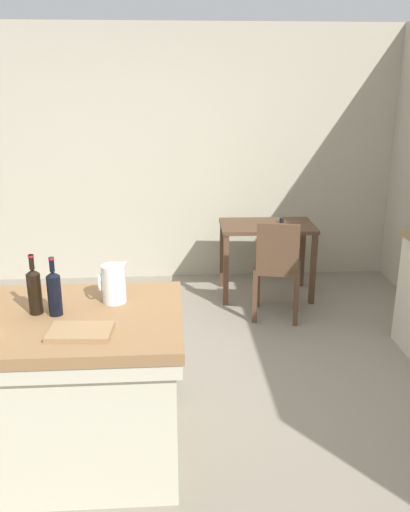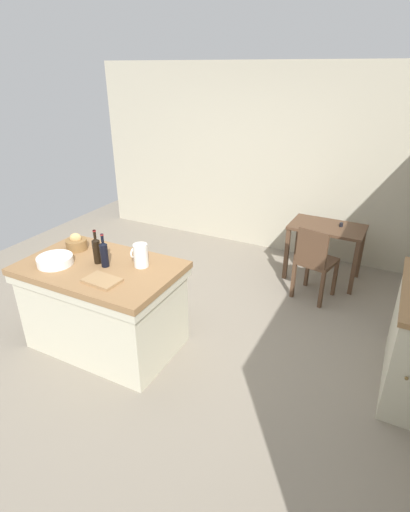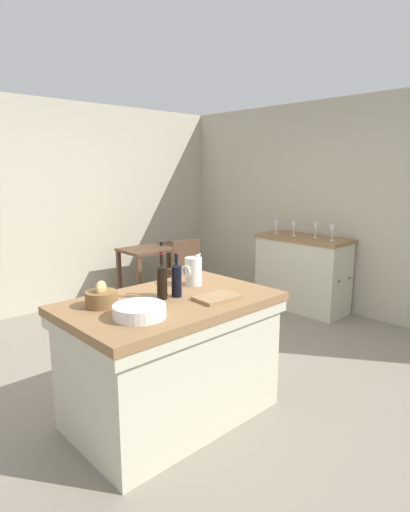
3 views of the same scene
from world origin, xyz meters
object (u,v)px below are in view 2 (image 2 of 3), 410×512
(wooden_chair, at_px, (315,261))
(bread_basket, at_px, (76,244))
(writing_desk, at_px, (326,235))
(wash_bowl, at_px, (55,260))
(wine_bottle_amber, at_px, (97,250))
(island_table, at_px, (104,303))
(pitcher, at_px, (141,255))
(wine_bottle_dark, at_px, (104,253))
(cutting_board, at_px, (102,280))

(wooden_chair, distance_m, bread_basket, 2.63)
(writing_desk, distance_m, bread_basket, 3.00)
(wash_bowl, relative_size, wine_bottle_amber, 0.99)
(island_table, relative_size, writing_desk, 1.59)
(writing_desk, height_order, bread_basket, bread_basket)
(writing_desk, xyz_separation_m, pitcher, (-1.25, -2.19, 0.38))
(pitcher, bearing_deg, wash_bowl, -155.59)
(wine_bottle_dark, bearing_deg, pitcher, 27.55)
(writing_desk, relative_size, wooden_chair, 1.00)
(cutting_board, bearing_deg, island_table, 135.28)
(wooden_chair, height_order, wash_bowl, wash_bowl)
(cutting_board, relative_size, wine_bottle_dark, 0.96)
(cutting_board, bearing_deg, wooden_chair, 55.52)
(wooden_chair, height_order, wine_bottle_dark, wine_bottle_dark)
(pitcher, height_order, bread_basket, pitcher)
(wooden_chair, xyz_separation_m, wine_bottle_dark, (-1.54, -1.77, 0.51))
(wooden_chair, relative_size, cutting_board, 3.01)
(wash_bowl, bearing_deg, wine_bottle_amber, 31.76)
(island_table, bearing_deg, pitcher, 24.68)
(wine_bottle_dark, bearing_deg, cutting_board, -55.98)
(island_table, xyz_separation_m, pitcher, (0.36, 0.16, 0.52))
(bread_basket, xyz_separation_m, wine_bottle_amber, (0.39, -0.14, 0.07))
(wash_bowl, bearing_deg, wooden_chair, 44.57)
(island_table, height_order, cutting_board, cutting_board)
(writing_desk, bearing_deg, pitcher, -119.83)
(cutting_board, height_order, wine_bottle_amber, wine_bottle_amber)
(wine_bottle_dark, bearing_deg, bread_basket, 161.64)
(writing_desk, xyz_separation_m, wine_bottle_dark, (-1.54, -2.34, 0.40))
(island_table, xyz_separation_m, bread_basket, (-0.43, 0.18, 0.47))
(wooden_chair, relative_size, pitcher, 3.57)
(wooden_chair, height_order, bread_basket, bread_basket)
(writing_desk, height_order, wine_bottle_dark, wine_bottle_dark)
(wash_bowl, relative_size, wine_bottle_dark, 1.02)
(pitcher, bearing_deg, island_table, -155.32)
(bread_basket, relative_size, wine_bottle_amber, 0.63)
(wine_bottle_amber, bearing_deg, island_table, -43.68)
(writing_desk, xyz_separation_m, wooden_chair, (-0.00, -0.57, -0.11))
(pitcher, distance_m, wine_bottle_dark, 0.33)
(wash_bowl, distance_m, wine_bottle_dark, 0.48)
(pitcher, relative_size, wash_bowl, 0.80)
(bread_basket, height_order, wine_bottle_amber, wine_bottle_amber)
(island_table, relative_size, wine_bottle_amber, 4.50)
(bread_basket, distance_m, wine_bottle_amber, 0.42)
(writing_desk, height_order, wooden_chair, wooden_chair)
(island_table, height_order, bread_basket, bread_basket)
(writing_desk, height_order, wash_bowl, wash_bowl)
(wine_bottle_dark, bearing_deg, island_table, -169.17)
(island_table, height_order, wooden_chair, wooden_chair)
(island_table, bearing_deg, wash_bowl, -155.85)
(cutting_board, bearing_deg, wine_bottle_amber, 135.44)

